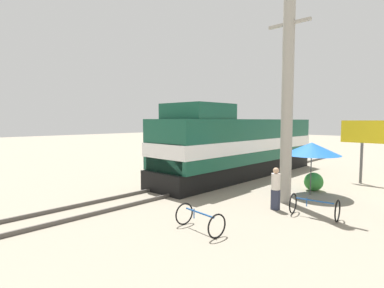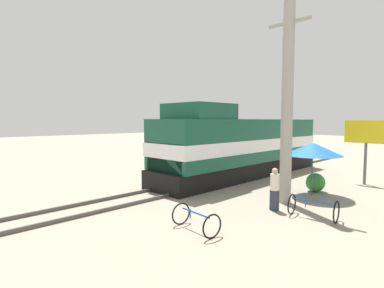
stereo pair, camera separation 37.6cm
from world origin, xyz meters
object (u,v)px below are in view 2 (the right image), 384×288
at_px(locomotive, 241,146).
at_px(bicycle_spare, 195,219).
at_px(utility_pole, 287,101).
at_px(vendor_umbrella, 313,149).
at_px(person_bystander, 275,188).
at_px(billboard_sign, 366,136).
at_px(bicycle, 313,208).

bearing_deg(locomotive, bicycle_spare, -62.22).
xyz_separation_m(utility_pole, vendor_umbrella, (0.29, 1.97, -2.08)).
bearing_deg(person_bystander, bicycle_spare, -99.29).
relative_size(vendor_umbrella, person_bystander, 1.55).
distance_m(billboard_sign, bicycle_spare, 11.79).
bearing_deg(vendor_umbrella, bicycle_spare, -95.42).
bearing_deg(bicycle, locomotive, -132.15).
distance_m(billboard_sign, bicycle, 7.99).
bearing_deg(person_bystander, vendor_umbrella, 89.07).
height_order(vendor_umbrella, billboard_sign, billboard_sign).
bearing_deg(billboard_sign, bicycle, -86.65).
bearing_deg(billboard_sign, utility_pole, -101.01).
xyz_separation_m(locomotive, vendor_umbrella, (5.19, -1.64, 0.27)).
height_order(billboard_sign, person_bystander, billboard_sign).
relative_size(utility_pole, person_bystander, 5.09).
bearing_deg(bicycle_spare, bicycle, 157.41).
height_order(vendor_umbrella, person_bystander, vendor_umbrella).
relative_size(locomotive, billboard_sign, 3.93).
xyz_separation_m(vendor_umbrella, bicycle_spare, (-0.66, -6.97, -1.78)).
bearing_deg(bicycle, vendor_umbrella, -162.06).
bearing_deg(billboard_sign, bicycle_spare, -98.09).
xyz_separation_m(locomotive, billboard_sign, (6.16, 2.85, 0.73)).
distance_m(locomotive, billboard_sign, 6.83).
relative_size(billboard_sign, bicycle_spare, 2.11).
height_order(utility_pole, bicycle, utility_pole).
relative_size(locomotive, person_bystander, 8.26).
bearing_deg(bicycle, billboard_sign, 177.21).
bearing_deg(vendor_umbrella, person_bystander, -90.93).
bearing_deg(bicycle, bicycle_spare, -34.78).
bearing_deg(billboard_sign, vendor_umbrella, -102.18).
bearing_deg(locomotive, billboard_sign, 24.81).
relative_size(billboard_sign, person_bystander, 2.10).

